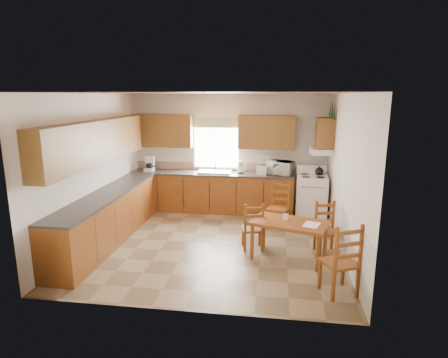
# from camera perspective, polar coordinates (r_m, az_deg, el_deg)

# --- Properties ---
(floor) EXTENTS (4.50, 4.50, 0.00)m
(floor) POSITION_cam_1_polar(r_m,az_deg,el_deg) (7.00, -1.58, -9.73)
(floor) COLOR #84704F
(floor) RESTS_ON ground
(ceiling) EXTENTS (4.50, 4.50, 0.00)m
(ceiling) POSITION_cam_1_polar(r_m,az_deg,el_deg) (6.47, -1.73, 12.96)
(ceiling) COLOR brown
(ceiling) RESTS_ON floor
(wall_left) EXTENTS (4.50, 4.50, 0.00)m
(wall_left) POSITION_cam_1_polar(r_m,az_deg,el_deg) (7.32, -19.30, 1.59)
(wall_left) COLOR silver
(wall_left) RESTS_ON floor
(wall_right) EXTENTS (4.50, 4.50, 0.00)m
(wall_right) POSITION_cam_1_polar(r_m,az_deg,el_deg) (6.62, 17.94, 0.57)
(wall_right) COLOR silver
(wall_right) RESTS_ON floor
(wall_back) EXTENTS (4.50, 4.50, 0.00)m
(wall_back) POSITION_cam_1_polar(r_m,az_deg,el_deg) (8.80, 0.81, 4.06)
(wall_back) COLOR silver
(wall_back) RESTS_ON floor
(wall_front) EXTENTS (4.50, 4.50, 0.00)m
(wall_front) POSITION_cam_1_polar(r_m,az_deg,el_deg) (4.47, -6.50, -4.54)
(wall_front) COLOR silver
(wall_front) RESTS_ON floor
(lower_cab_back) EXTENTS (3.75, 0.60, 0.88)m
(lower_cab_back) POSITION_cam_1_polar(r_m,az_deg,el_deg) (8.75, -1.90, -2.09)
(lower_cab_back) COLOR brown
(lower_cab_back) RESTS_ON floor
(lower_cab_left) EXTENTS (0.60, 3.60, 0.88)m
(lower_cab_left) POSITION_cam_1_polar(r_m,az_deg,el_deg) (7.28, -17.20, -5.72)
(lower_cab_left) COLOR brown
(lower_cab_left) RESTS_ON floor
(counter_back) EXTENTS (3.75, 0.63, 0.04)m
(counter_back) POSITION_cam_1_polar(r_m,az_deg,el_deg) (8.64, -1.92, 0.87)
(counter_back) COLOR #3D3733
(counter_back) RESTS_ON lower_cab_back
(counter_left) EXTENTS (0.63, 3.60, 0.04)m
(counter_left) POSITION_cam_1_polar(r_m,az_deg,el_deg) (7.15, -17.44, -2.22)
(counter_left) COLOR #3D3733
(counter_left) RESTS_ON lower_cab_left
(backsplash) EXTENTS (3.75, 0.01, 0.18)m
(backsplash) POSITION_cam_1_polar(r_m,az_deg,el_deg) (8.90, -1.61, 1.94)
(backsplash) COLOR #967565
(backsplash) RESTS_ON counter_back
(upper_cab_back_left) EXTENTS (1.41, 0.33, 0.75)m
(upper_cab_back_left) POSITION_cam_1_polar(r_m,az_deg,el_deg) (8.90, -9.33, 7.28)
(upper_cab_back_left) COLOR brown
(upper_cab_back_left) RESTS_ON wall_back
(upper_cab_back_right) EXTENTS (1.25, 0.33, 0.75)m
(upper_cab_back_right) POSITION_cam_1_polar(r_m,az_deg,el_deg) (8.51, 6.49, 7.12)
(upper_cab_back_right) COLOR brown
(upper_cab_back_right) RESTS_ON wall_back
(upper_cab_left) EXTENTS (0.33, 3.60, 0.75)m
(upper_cab_left) POSITION_cam_1_polar(r_m,az_deg,el_deg) (7.04, -18.95, 5.37)
(upper_cab_left) COLOR brown
(upper_cab_left) RESTS_ON wall_left
(upper_cab_stove) EXTENTS (0.33, 0.62, 0.62)m
(upper_cab_stove) POSITION_cam_1_polar(r_m,az_deg,el_deg) (8.13, 15.08, 6.83)
(upper_cab_stove) COLOR brown
(upper_cab_stove) RESTS_ON wall_right
(range_hood) EXTENTS (0.44, 0.62, 0.12)m
(range_hood) POSITION_cam_1_polar(r_m,az_deg,el_deg) (8.16, 14.58, 4.19)
(range_hood) COLOR white
(range_hood) RESTS_ON wall_right
(window_frame) EXTENTS (1.13, 0.02, 1.18)m
(window_frame) POSITION_cam_1_polar(r_m,az_deg,el_deg) (8.78, -1.16, 5.36)
(window_frame) COLOR white
(window_frame) RESTS_ON wall_back
(window_pane) EXTENTS (1.05, 0.01, 1.10)m
(window_pane) POSITION_cam_1_polar(r_m,az_deg,el_deg) (8.78, -1.17, 5.36)
(window_pane) COLOR white
(window_pane) RESTS_ON wall_back
(window_valance) EXTENTS (1.19, 0.01, 0.24)m
(window_valance) POSITION_cam_1_polar(r_m,az_deg,el_deg) (8.70, -1.21, 8.61)
(window_valance) COLOR #4F753D
(window_valance) RESTS_ON wall_back
(sink_basin) EXTENTS (0.75, 0.45, 0.04)m
(sink_basin) POSITION_cam_1_polar(r_m,az_deg,el_deg) (8.62, -1.43, 1.11)
(sink_basin) COLOR silver
(sink_basin) RESTS_ON counter_back
(pine_decal_a) EXTENTS (0.22, 0.22, 0.36)m
(pine_decal_a) POSITION_cam_1_polar(r_m,az_deg,el_deg) (7.79, 16.53, 10.05)
(pine_decal_a) COLOR #14391C
(pine_decal_a) RESTS_ON wall_right
(pine_decal_b) EXTENTS (0.22, 0.22, 0.36)m
(pine_decal_b) POSITION_cam_1_polar(r_m,az_deg,el_deg) (8.11, 16.22, 10.44)
(pine_decal_b) COLOR #14391C
(pine_decal_b) RESTS_ON wall_right
(pine_decal_c) EXTENTS (0.22, 0.22, 0.36)m
(pine_decal_c) POSITION_cam_1_polar(r_m,az_deg,el_deg) (8.43, 15.91, 10.25)
(pine_decal_c) COLOR #14391C
(pine_decal_c) RESTS_ON wall_right
(stove) EXTENTS (0.69, 0.71, 0.96)m
(stove) POSITION_cam_1_polar(r_m,az_deg,el_deg) (8.33, 13.18, -2.88)
(stove) COLOR white
(stove) RESTS_ON floor
(coffeemaker) EXTENTS (0.30, 0.33, 0.38)m
(coffeemaker) POSITION_cam_1_polar(r_m,az_deg,el_deg) (8.95, -11.34, 2.40)
(coffeemaker) COLOR white
(coffeemaker) RESTS_ON counter_back
(paper_towel) EXTENTS (0.16, 0.16, 0.28)m
(paper_towel) POSITION_cam_1_polar(r_m,az_deg,el_deg) (8.55, 2.47, 1.82)
(paper_towel) COLOR white
(paper_towel) RESTS_ON counter_back
(toaster) EXTENTS (0.26, 0.20, 0.19)m
(toaster) POSITION_cam_1_polar(r_m,az_deg,el_deg) (8.43, 5.81, 1.32)
(toaster) COLOR white
(toaster) RESTS_ON counter_back
(microwave) EXTENTS (0.61, 0.52, 0.31)m
(microwave) POSITION_cam_1_polar(r_m,az_deg,el_deg) (8.48, 8.56, 1.70)
(microwave) COLOR white
(microwave) RESTS_ON counter_back
(dining_table) EXTENTS (1.35, 1.02, 0.64)m
(dining_table) POSITION_cam_1_polar(r_m,az_deg,el_deg) (6.36, 9.84, -9.15)
(dining_table) COLOR brown
(dining_table) RESTS_ON floor
(chair_near_left) EXTENTS (0.42, 0.41, 0.86)m
(chair_near_left) POSITION_cam_1_polar(r_m,az_deg,el_deg) (6.63, 4.39, -7.10)
(chair_near_left) COLOR brown
(chair_near_left) RESTS_ON floor
(chair_near_right) EXTENTS (0.56, 0.55, 1.03)m
(chair_near_right) POSITION_cam_1_polar(r_m,az_deg,el_deg) (5.40, 17.25, -11.44)
(chair_near_right) COLOR brown
(chair_near_right) RESTS_ON floor
(chair_far_left) EXTENTS (0.49, 0.48, 0.95)m
(chair_far_left) POSITION_cam_1_polar(r_m,az_deg,el_deg) (7.69, 8.23, -4.03)
(chair_far_left) COLOR brown
(chair_far_left) RESTS_ON floor
(chair_far_right) EXTENTS (0.43, 0.42, 0.88)m
(chair_far_right) POSITION_cam_1_polar(r_m,az_deg,el_deg) (6.68, 15.40, -7.29)
(chair_far_right) COLOR brown
(chair_far_right) RESTS_ON floor
(table_paper) EXTENTS (0.32, 0.37, 0.00)m
(table_paper) POSITION_cam_1_polar(r_m,az_deg,el_deg) (6.17, 13.19, -6.80)
(table_paper) COLOR white
(table_paper) RESTS_ON dining_table
(table_card) EXTENTS (0.08, 0.03, 0.11)m
(table_card) POSITION_cam_1_polar(r_m,az_deg,el_deg) (6.30, 9.38, -5.72)
(table_card) COLOR white
(table_card) RESTS_ON dining_table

